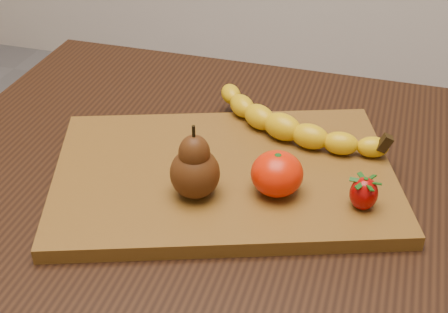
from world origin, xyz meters
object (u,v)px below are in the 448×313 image
(table, at_px, (272,237))
(mandarin, at_px, (277,174))
(cutting_board, at_px, (224,175))
(pear, at_px, (195,161))

(table, bearing_deg, mandarin, -76.80)
(table, height_order, cutting_board, cutting_board)
(pear, bearing_deg, mandarin, 18.54)
(table, relative_size, mandarin, 15.14)
(cutting_board, distance_m, pear, 0.09)
(cutting_board, relative_size, mandarin, 6.81)
(table, height_order, pear, pear)
(table, distance_m, pear, 0.20)
(cutting_board, relative_size, pear, 4.60)
(cutting_board, height_order, mandarin, mandarin)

